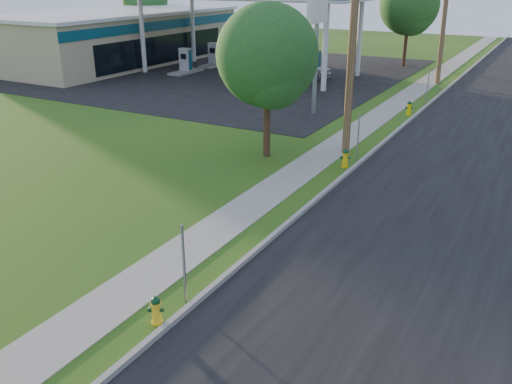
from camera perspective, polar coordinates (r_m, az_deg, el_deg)
road at (r=16.23m, az=17.66°, el=-5.15°), size 8.00×120.00×0.02m
curb at (r=17.26m, az=4.69°, el=-2.22°), size 0.15×120.00×0.15m
sidewalk at (r=18.01m, az=-0.37°, el=-1.29°), size 1.50×120.00×0.03m
forecourt at (r=43.59m, az=-3.05°, el=12.51°), size 26.00×28.00×0.02m
utility_pole_mid at (r=22.78m, az=10.17°, el=16.16°), size 1.40×0.32×9.80m
utility_pole_far at (r=40.17m, az=19.26°, el=17.48°), size 1.40×0.32×9.50m
sign_post_near at (r=12.48m, az=-7.59°, el=-7.62°), size 0.05×0.04×2.00m
sign_post_mid at (r=22.31m, az=10.69°, el=5.63°), size 0.05×0.04×2.00m
sign_post_far at (r=33.83m, az=17.62°, el=10.50°), size 0.05×0.04×2.00m
fuel_pump_nw at (r=43.24m, az=-7.41°, el=13.25°), size 1.20×3.20×1.90m
fuel_pump_ne at (r=38.65m, az=3.69°, el=12.36°), size 1.20×3.20×1.90m
fuel_pump_sw at (r=46.49m, az=-4.42°, el=13.96°), size 1.20×3.20×1.90m
fuel_pump_se at (r=42.24m, az=6.11°, el=13.10°), size 1.20×3.20×1.90m
convenience_store at (r=49.99m, az=-14.25°, el=15.56°), size 10.40×22.40×4.25m
price_pylon at (r=29.27m, az=6.50°, el=18.50°), size 0.34×2.04×6.85m
tree_verge at (r=21.92m, az=1.34°, el=13.72°), size 4.09×4.09×6.20m
tree_lot at (r=47.62m, az=15.91°, el=18.19°), size 4.78×4.78×7.24m
tree_back at (r=60.08m, az=-11.56°, el=19.06°), size 4.65×4.65×7.05m
hydrant_near at (r=12.23m, az=-10.47°, el=-12.14°), size 0.35×0.32×0.69m
hydrant_mid at (r=21.71m, az=9.38°, el=3.55°), size 0.40×0.36×0.77m
hydrant_far at (r=30.87m, az=15.83°, el=8.50°), size 0.41×0.36×0.78m
car_silver at (r=41.02m, az=4.94°, el=12.87°), size 4.32×1.96×1.44m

